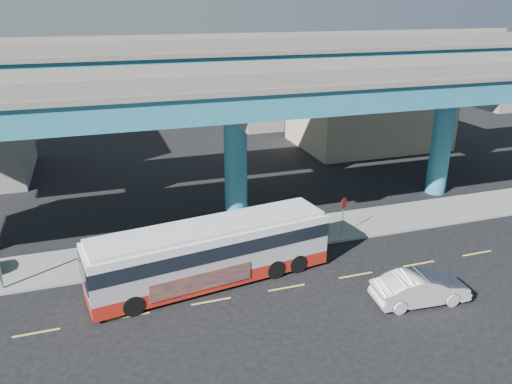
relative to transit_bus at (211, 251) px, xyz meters
name	(u,v)px	position (x,y,z in m)	size (l,w,h in m)	color
ground	(285,285)	(3.49, -1.57, -1.79)	(120.00, 120.00, 0.00)	black
sidewalk	(252,239)	(3.49, 3.93, -1.71)	(70.00, 4.00, 0.15)	gray
lane_markings	(287,288)	(3.49, -1.87, -1.78)	(58.00, 0.12, 0.01)	#D8C64C
viaduct	(234,82)	(3.49, 7.53, 7.35)	(52.00, 12.40, 11.70)	#236286
building_beige	(368,111)	(21.49, 21.41, 1.72)	(14.00, 10.23, 7.00)	tan
transit_bus	(211,251)	(0.00, 0.00, 0.00)	(12.94, 4.54, 3.26)	#A41D13
sedan	(420,288)	(9.17, -5.11, -1.01)	(4.86, 2.03, 1.56)	#BDBCC2
stop_sign	(343,208)	(8.96, 2.61, 0.16)	(0.64, 0.44, 2.50)	gray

